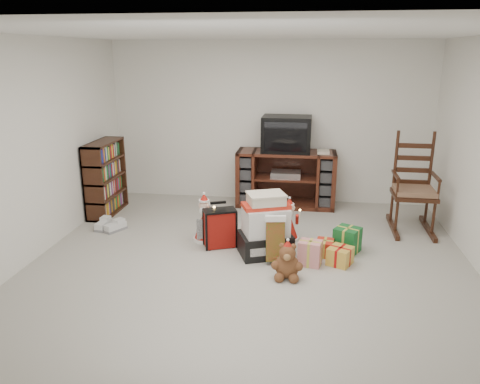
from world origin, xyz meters
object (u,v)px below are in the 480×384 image
Objects in this scene: rocking_chair at (412,196)px; teddy_bear at (287,263)px; gift_cluster at (334,250)px; bookshelf at (106,179)px; red_suitcase at (220,228)px; tv_stand at (286,179)px; mrs_claus_figurine at (205,222)px; sneaker_pair at (109,226)px; crt_television at (287,134)px; santa_figurine at (289,224)px; gift_pile at (266,229)px.

rocking_chair is 2.36m from teddy_bear.
bookshelf is at bearing 159.18° from gift_cluster.
red_suitcase is at bearing 171.29° from gift_cluster.
teddy_bear is at bearing -86.77° from tv_stand.
mrs_claus_figurine is 1.39m from sneaker_pair.
gift_cluster is at bearing -70.30° from crt_television.
red_suitcase is at bearing -157.23° from santa_figurine.
gift_pile is at bearing 116.60° from teddy_bear.
gift_cluster is at bearing 3.82° from sneaker_pair.
bookshelf reaches higher than gift_cluster.
teddy_bear is 2.68m from sneaker_pair.
tv_stand is at bearing 157.13° from rocking_chair.
rocking_chair reaches higher than gift_pile.
sneaker_pair is (-1.59, 0.36, -0.19)m from red_suitcase.
santa_figurine is 1.07m from mrs_claus_figurine.
rocking_chair is at bearing 48.01° from gift_cluster.
tv_stand is 2.73m from sneaker_pair.
bookshelf is 0.87m from sneaker_pair.
tv_stand is 1.83× the size of gift_cluster.
gift_pile reaches higher than red_suitcase.
gift_cluster reaches higher than sneaker_pair.
crt_television is at bearing 15.46° from bookshelf.
mrs_claus_figurine is at bearing -162.09° from rocking_chair.
gift_cluster is (1.60, -0.39, -0.12)m from mrs_claus_figurine.
gift_pile is at bearing 176.01° from gift_cluster.
tv_stand reaches higher than gift_pile.
rocking_chair is 2.41× the size of red_suitcase.
rocking_chair reaches higher than teddy_bear.
tv_stand is 0.70m from crt_television.
red_suitcase is 0.90m from santa_figurine.
crt_television is at bearing 45.88° from sneaker_pair.
red_suitcase reaches higher than sneaker_pair.
gift_pile is 2.24m from sneaker_pair.
mrs_claus_figurine is at bearing 140.43° from teddy_bear.
red_suitcase is at bearing 140.04° from teddy_bear.
teddy_bear is at bearing -131.99° from rocking_chair.
gift_pile is at bearing -37.53° from red_suitcase.
crt_television is (-0.14, 2.47, 0.96)m from teddy_bear.
gift_pile reaches higher than gift_cluster.
gift_pile is 0.58m from santa_figurine.
tv_stand is 2.50m from teddy_bear.
tv_stand is 1.40× the size of bookshelf.
rocking_chair is 1.76m from santa_figurine.
gift_cluster is (0.54, -0.56, -0.09)m from santa_figurine.
rocking_chair is at bearing 21.60° from santa_figurine.
red_suitcase is at bearing 144.00° from gift_pile.
tv_stand is at bearing 108.29° from gift_cluster.
crt_television is (2.61, 0.72, 0.61)m from bookshelf.
santa_figurine is at bearing 0.31° from red_suitcase.
tv_stand is 3.89× the size of teddy_bear.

